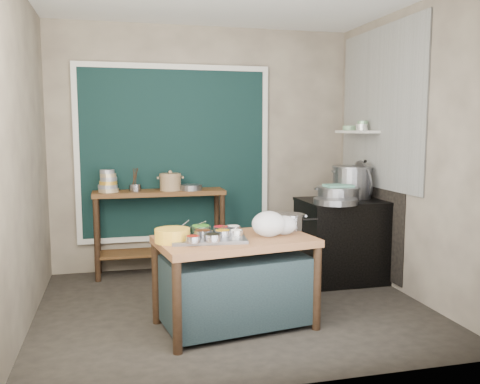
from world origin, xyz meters
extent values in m
cube|color=#2C2721|center=(0.00, 0.00, -0.01)|extent=(3.50, 3.00, 0.02)
cube|color=gray|center=(0.00, 1.51, 1.40)|extent=(3.50, 0.02, 2.80)
cube|color=gray|center=(-1.76, 0.00, 1.40)|extent=(0.02, 3.00, 2.80)
cube|color=gray|center=(1.76, 0.00, 1.40)|extent=(0.02, 3.00, 2.80)
cube|color=black|center=(-0.35, 1.47, 1.35)|extent=(2.10, 0.02, 1.90)
cube|color=#B2B2AA|center=(1.74, 0.55, 1.85)|extent=(0.02, 1.70, 1.70)
cube|color=black|center=(1.74, 0.65, 0.70)|extent=(0.01, 1.30, 1.30)
cube|color=beige|center=(1.63, 0.85, 1.60)|extent=(0.22, 0.70, 0.03)
cube|color=brown|center=(-0.09, -0.45, 0.38)|extent=(1.35, 0.90, 0.75)
cube|color=#563518|center=(-0.55, 1.28, 0.47)|extent=(1.45, 0.40, 0.95)
cube|color=black|center=(1.35, 0.55, 0.42)|extent=(0.90, 0.68, 0.85)
cube|color=black|center=(1.35, 0.55, 0.86)|extent=(0.92, 0.69, 0.03)
cube|color=gray|center=(-0.31, -0.47, 0.76)|extent=(0.62, 0.47, 0.03)
cylinder|color=gray|center=(-0.19, -0.36, 0.80)|extent=(0.13, 0.13, 0.05)
cylinder|color=gray|center=(-0.46, -0.65, 0.80)|extent=(0.12, 0.12, 0.05)
cylinder|color=gray|center=(-0.21, -0.51, 0.80)|extent=(0.13, 0.13, 0.05)
cylinder|color=gray|center=(-0.08, -0.34, 0.80)|extent=(0.12, 0.12, 0.05)
cylinder|color=gray|center=(-0.35, -0.34, 0.81)|extent=(0.17, 0.17, 0.07)
cylinder|color=gray|center=(-0.36, -0.49, 0.81)|extent=(0.14, 0.14, 0.06)
cylinder|color=gray|center=(-0.31, -0.64, 0.80)|extent=(0.13, 0.13, 0.05)
cylinder|color=gray|center=(-0.51, -0.34, 0.81)|extent=(0.14, 0.14, 0.06)
cylinder|color=silver|center=(-0.09, -0.51, 0.80)|extent=(0.11, 0.11, 0.05)
cylinder|color=gold|center=(-0.60, -0.48, 0.80)|extent=(0.36, 0.36, 0.11)
ellipsoid|color=white|center=(0.19, -0.47, 0.86)|extent=(0.36, 0.33, 0.21)
ellipsoid|color=white|center=(0.34, -0.42, 0.83)|extent=(0.21, 0.18, 0.16)
cylinder|color=tan|center=(-1.10, 1.26, 0.97)|extent=(0.22, 0.22, 0.04)
cylinder|color=gray|center=(-1.10, 1.26, 1.01)|extent=(0.21, 0.21, 0.04)
cylinder|color=gold|center=(-1.10, 1.26, 1.05)|extent=(0.19, 0.19, 0.04)
cylinder|color=gray|center=(-1.10, 1.26, 1.09)|extent=(0.18, 0.18, 0.04)
cylinder|color=tan|center=(-1.10, 1.26, 1.13)|extent=(0.17, 0.17, 0.04)
cylinder|color=gray|center=(-1.10, 1.26, 1.18)|extent=(0.15, 0.15, 0.04)
cylinder|color=gray|center=(-0.81, 1.26, 0.99)|extent=(0.15, 0.15, 0.08)
cylinder|color=gray|center=(-0.20, 1.22, 0.98)|extent=(0.32, 0.32, 0.06)
cylinder|color=gray|center=(1.60, 0.63, 1.09)|extent=(0.13, 0.43, 0.42)
cube|color=#579077|center=(1.25, 0.49, 1.04)|extent=(0.29, 0.22, 0.02)
cylinder|color=gray|center=(1.13, 0.28, 0.91)|extent=(0.48, 0.48, 0.06)
cylinder|color=silver|center=(1.63, 0.74, 1.63)|extent=(0.13, 0.13, 0.04)
cylinder|color=silver|center=(1.63, 0.74, 1.67)|extent=(0.12, 0.12, 0.04)
cylinder|color=gray|center=(1.63, 0.74, 1.70)|extent=(0.11, 0.11, 0.04)
cylinder|color=gray|center=(1.63, 1.05, 1.64)|extent=(0.17, 0.17, 0.06)
camera|label=1|loc=(-1.02, -4.40, 1.63)|focal=38.00mm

